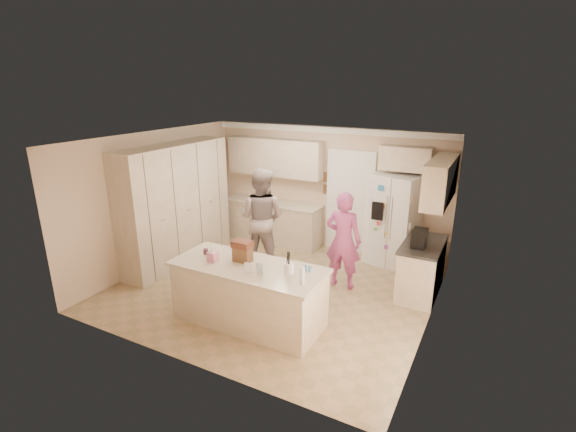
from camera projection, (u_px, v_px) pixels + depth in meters
The scene contains 41 objects.
floor at pixel (274, 289), 7.34m from camera, with size 5.20×4.60×0.02m, color #A08362.
ceiling at pixel (272, 139), 6.54m from camera, with size 5.20×4.60×0.02m, color white.
wall_back at pixel (326, 188), 8.89m from camera, with size 5.20×0.02×2.60m, color beige.
wall_front at pixel (178, 271), 4.99m from camera, with size 5.20×0.02×2.60m, color beige.
wall_left at pixel (156, 199), 8.09m from camera, with size 0.02×4.60×2.60m, color beige.
wall_right at pixel (436, 245), 5.79m from camera, with size 0.02×4.60×2.60m, color beige.
crown_back at pixel (327, 130), 8.47m from camera, with size 5.20×0.08×0.12m, color white.
pantry_bank at pixel (176, 204), 8.16m from camera, with size 0.60×2.60×2.35m, color beige.
back_base_cab at pixel (273, 222), 9.40m from camera, with size 2.20×0.60×0.88m, color beige.
back_countertop at pixel (272, 203), 9.25m from camera, with size 2.24×0.63×0.04m, color #C2B4A0.
back_upper_cab at pixel (275, 157), 9.05m from camera, with size 2.20×0.35×0.80m, color beige.
doorway_opening at pixel (350, 203), 8.70m from camera, with size 0.90×0.06×2.10m, color black.
doorway_casing at pixel (349, 203), 8.67m from camera, with size 1.02×0.03×2.22m, color white.
wall_frame_upper at pixel (327, 177), 8.77m from camera, with size 0.15×0.02×0.20m, color brown.
wall_frame_lower at pixel (327, 190), 8.85m from camera, with size 0.15×0.02×0.20m, color brown.
refrigerator at pixel (393, 220), 8.11m from camera, with size 0.90×0.70×1.80m, color white.
fridge_seam at pixel (388, 225), 7.81m from camera, with size 0.01×0.02×1.78m, color gray.
fridge_dispenser at pixel (377, 211), 7.82m from camera, with size 0.22×0.03×0.35m, color black.
fridge_handle_l at pixel (386, 217), 7.77m from camera, with size 0.02×0.02×0.85m, color silver.
fridge_handle_r at pixel (391, 218), 7.73m from camera, with size 0.02×0.02×0.85m, color silver.
over_fridge_cab at pixel (406, 159), 7.76m from camera, with size 0.95×0.35×0.45m, color beige.
right_base_cab at pixel (421, 270), 7.03m from camera, with size 0.60×1.20×0.88m, color beige.
right_countertop at pixel (423, 244), 6.89m from camera, with size 0.63×1.24×0.04m, color #2D2B28.
right_upper_cab at pixel (441, 181), 6.68m from camera, with size 0.35×1.50×0.70m, color beige.
coffee_maker at pixel (419, 238), 6.69m from camera, with size 0.22×0.28×0.30m, color black.
island_base at pixel (249, 295), 6.19m from camera, with size 2.20×0.90×0.88m, color beige.
island_top at pixel (248, 267), 6.05m from camera, with size 2.28×0.96×0.05m, color #C2B4A0.
utensil_crock at pixel (289, 268), 5.77m from camera, with size 0.13×0.13×0.15m, color white.
tissue_box at pixel (213, 256), 6.18m from camera, with size 0.13×0.13×0.14m, color pink.
tissue_plume at pixel (212, 250), 6.14m from camera, with size 0.08×0.08×0.08m, color white.
dollhouse_body at pixel (243, 254), 6.16m from camera, with size 0.26×0.18×0.22m, color brown.
dollhouse_roof at pixel (242, 244), 6.11m from camera, with size 0.28×0.20×0.10m, color #592D1E.
jam_jar at pixel (206, 252), 6.42m from camera, with size 0.07×0.07×0.09m, color #59263F.
greeting_card_a at pixel (249, 268), 5.78m from camera, with size 0.12×0.01×0.16m, color white.
greeting_card_b at pixel (260, 269), 5.76m from camera, with size 0.12×0.01×0.16m, color silver.
water_bottle at pixel (302, 276), 5.46m from camera, with size 0.07×0.07×0.24m, color silver.
shaker_salt at pixel (305, 268), 5.85m from camera, with size 0.05×0.05×0.09m, color teal.
shaker_pepper at pixel (310, 269), 5.82m from camera, with size 0.05×0.05×0.09m, color teal.
teen_boy at pixel (261, 218), 8.00m from camera, with size 0.94×0.74×1.94m, color gray.
teen_girl at pixel (343, 240), 7.16m from camera, with size 0.63×0.41×1.73m, color #C35394.
fridge_magnets at pixel (388, 225), 7.80m from camera, with size 0.76×0.02×1.44m, color tan, non-canonical shape.
Camera 1 is at (3.28, -5.72, 3.47)m, focal length 26.00 mm.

